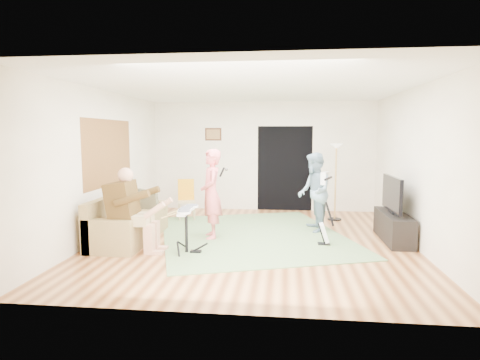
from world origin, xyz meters
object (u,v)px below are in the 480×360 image
(singer, at_px, (211,194))
(guitar_spare, at_px, (325,233))
(tv_cabinet, at_px, (394,227))
(television, at_px, (392,194))
(torchiere_lamp, at_px, (336,168))
(dining_chair, at_px, (187,205))
(drum_kit, at_px, (186,233))
(sofa, at_px, (125,225))
(guitarist, at_px, (314,192))

(singer, distance_m, guitar_spare, 2.12)
(tv_cabinet, xyz_separation_m, television, (-0.05, 0.00, 0.60))
(torchiere_lamp, height_order, dining_chair, torchiere_lamp)
(drum_kit, bearing_deg, torchiere_lamp, 46.76)
(torchiere_lamp, bearing_deg, television, -65.30)
(sofa, xyz_separation_m, singer, (1.52, 0.32, 0.55))
(singer, relative_size, guitar_spare, 2.17)
(dining_chair, height_order, television, television)
(guitar_spare, xyz_separation_m, dining_chair, (-2.87, 1.83, 0.10))
(drum_kit, bearing_deg, tv_cabinet, 18.14)
(sofa, distance_m, dining_chair, 2.01)
(dining_chair, bearing_deg, sofa, -126.03)
(drum_kit, distance_m, singer, 1.11)
(guitarist, distance_m, dining_chair, 2.91)
(singer, height_order, tv_cabinet, singer)
(guitar_spare, bearing_deg, dining_chair, 147.52)
(dining_chair, bearing_deg, tv_cabinet, -35.41)
(drum_kit, height_order, torchiere_lamp, torchiere_lamp)
(dining_chair, distance_m, tv_cabinet, 4.35)
(tv_cabinet, bearing_deg, guitarist, 157.80)
(sofa, height_order, tv_cabinet, sofa)
(drum_kit, xyz_separation_m, torchiere_lamp, (2.67, 2.84, 0.83))
(singer, height_order, television, singer)
(dining_chair, bearing_deg, guitar_spare, -49.14)
(guitar_spare, height_order, television, television)
(guitarist, xyz_separation_m, guitar_spare, (0.12, -0.99, -0.56))
(torchiere_lamp, xyz_separation_m, dining_chair, (-3.29, -0.29, -0.84))
(singer, relative_size, torchiere_lamp, 0.96)
(guitarist, relative_size, torchiere_lamp, 0.92)
(sofa, xyz_separation_m, dining_chair, (0.67, 1.90, 0.05))
(drum_kit, bearing_deg, sofa, 153.24)
(guitarist, distance_m, torchiere_lamp, 1.31)
(tv_cabinet, height_order, television, television)
(guitarist, xyz_separation_m, television, (1.32, -0.56, 0.07))
(television, bearing_deg, guitar_spare, -160.45)
(guitar_spare, relative_size, dining_chair, 0.84)
(tv_cabinet, distance_m, television, 0.60)
(sofa, height_order, guitarist, guitarist)
(dining_chair, distance_m, television, 4.34)
(sofa, distance_m, television, 4.80)
(dining_chair, bearing_deg, torchiere_lamp, -11.55)
(guitar_spare, bearing_deg, tv_cabinet, 18.83)
(torchiere_lamp, distance_m, dining_chair, 3.41)
(torchiere_lamp, bearing_deg, sofa, -151.05)
(torchiere_lamp, relative_size, dining_chair, 1.90)
(singer, distance_m, television, 3.23)
(torchiere_lamp, distance_m, television, 1.89)
(sofa, height_order, television, television)
(guitar_spare, xyz_separation_m, television, (1.20, 0.43, 0.63))
(guitar_spare, distance_m, tv_cabinet, 1.32)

